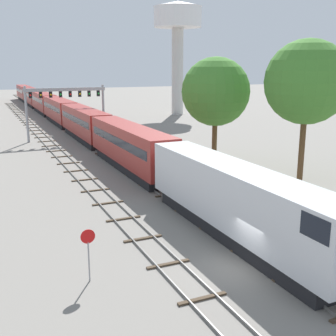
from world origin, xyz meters
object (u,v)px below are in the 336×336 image
trackside_tree_left (216,92)px  trackside_tree_mid (307,82)px  passenger_train (59,110)px  water_tower (178,24)px  stop_sign (88,248)px  signal_gantry (66,100)px

trackside_tree_left → trackside_tree_mid: 9.96m
passenger_train → water_tower: size_ratio=5.81×
stop_sign → trackside_tree_mid: trackside_tree_mid is taller
trackside_tree_left → trackside_tree_mid: bearing=-62.6°
trackside_tree_mid → stop_sign: bearing=-154.9°
stop_sign → trackside_tree_mid: size_ratio=0.21×
signal_gantry → water_tower: 41.14m
signal_gantry → trackside_tree_mid: size_ratio=0.90×
water_tower → stop_sign: size_ratio=8.63×
signal_gantry → trackside_tree_left: trackside_tree_left is taller
signal_gantry → trackside_tree_mid: (15.90, -33.40, 3.42)m
water_tower → stop_sign: bearing=-118.9°
trackside_tree_mid → trackside_tree_left: bearing=117.4°
passenger_train → signal_gantry: 19.78m
passenger_train → stop_sign: (-10.00, -63.84, -0.74)m
passenger_train → stop_sign: passenger_train is taller
stop_sign → trackside_tree_left: bearing=46.1°
signal_gantry → trackside_tree_left: 27.21m
trackside_tree_mid → passenger_train: bearing=104.5°
passenger_train → stop_sign: 64.63m
water_tower → passenger_train: bearing=-169.9°
passenger_train → trackside_tree_left: trackside_tree_left is taller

